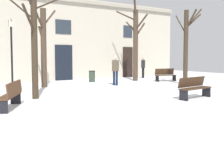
{
  "coord_description": "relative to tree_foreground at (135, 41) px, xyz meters",
  "views": [
    {
      "loc": [
        -7.47,
        -10.46,
        1.8
      ],
      "look_at": [
        0.0,
        1.66,
        0.81
      ],
      "focal_mm": 42.86,
      "sensor_mm": 36.0,
      "label": 1
    }
  ],
  "objects": [
    {
      "name": "bench_far_corner",
      "position": [
        1.59,
        -1.46,
        -2.4
      ],
      "size": [
        1.6,
        0.74,
        0.91
      ],
      "rotation": [
        0.0,
        0.0,
        6.09
      ],
      "color": "#3D2819",
      "rests_on": "ground"
    },
    {
      "name": "ground_plane",
      "position": [
        -4.16,
        -5.19,
        -2.85
      ],
      "size": [
        33.74,
        33.74,
        0.0
      ],
      "primitive_type": "plane",
      "color": "white"
    },
    {
      "name": "building_facade",
      "position": [
        -4.16,
        3.3,
        0.29
      ],
      "size": [
        21.09,
        0.6,
        6.16
      ],
      "color": "#BCB29E",
      "rests_on": "ground"
    },
    {
      "name": "tree_left_of_center",
      "position": [
        1.08,
        -3.86,
        -0.32
      ],
      "size": [
        1.59,
        1.61,
        4.84
      ],
      "color": "#382B1E",
      "rests_on": "ground"
    },
    {
      "name": "litter_bin",
      "position": [
        -3.11,
        0.83,
        -2.46
      ],
      "size": [
        0.45,
        0.45,
        0.78
      ],
      "color": "#2D3D2D",
      "rests_on": "ground"
    },
    {
      "name": "tree_foreground",
      "position": [
        0.0,
        0.0,
        0.0
      ],
      "size": [
        1.61,
        2.82,
        5.9
      ],
      "color": "#423326",
      "rests_on": "ground"
    },
    {
      "name": "bench_back_to_back_left",
      "position": [
        -9.81,
        -6.09,
        -2.37
      ],
      "size": [
        1.18,
        1.88,
        0.93
      ],
      "rotation": [
        0.0,
        0.0,
        4.27
      ],
      "color": "#51331E",
      "rests_on": "ground"
    },
    {
      "name": "tree_right_of_center",
      "position": [
        -6.94,
        -0.53,
        -0.37
      ],
      "size": [
        1.61,
        2.28,
        4.97
      ],
      "color": "#423326",
      "rests_on": "ground"
    },
    {
      "name": "person_by_shop_door",
      "position": [
        1.99,
        1.59,
        -1.89
      ],
      "size": [
        0.44,
        0.4,
        1.73
      ],
      "rotation": [
        0.0,
        0.0,
        0.6
      ],
      "color": "black",
      "rests_on": "ground"
    },
    {
      "name": "person_crossing_plaza",
      "position": [
        -2.91,
        -1.89,
        -1.83
      ],
      "size": [
        0.41,
        0.44,
        1.82
      ],
      "rotation": [
        0.0,
        0.0,
        5.37
      ],
      "color": "black",
      "rests_on": "ground"
    },
    {
      "name": "bench_near_lamp",
      "position": [
        -2.75,
        -7.9,
        -2.38
      ],
      "size": [
        1.85,
        0.71,
        0.91
      ],
      "rotation": [
        0.0,
        0.0,
        0.13
      ],
      "color": "#3D2819",
      "rests_on": "ground"
    },
    {
      "name": "streetlamp",
      "position": [
        -8.7,
        -0.71,
        -0.54
      ],
      "size": [
        0.3,
        0.3,
        3.77
      ],
      "color": "black",
      "rests_on": "ground"
    },
    {
      "name": "tree_center",
      "position": [
        -8.53,
        -4.45,
        -0.31
      ],
      "size": [
        2.39,
        2.56,
        5.02
      ],
      "color": "#382B1E",
      "rests_on": "ground"
    }
  ]
}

